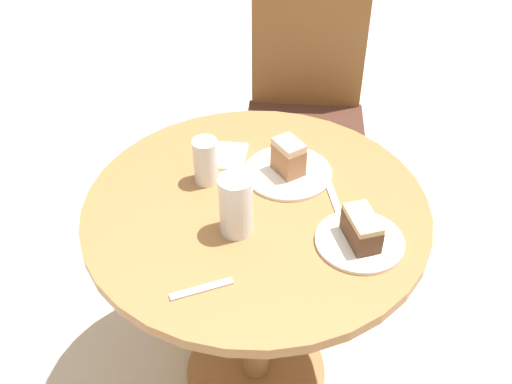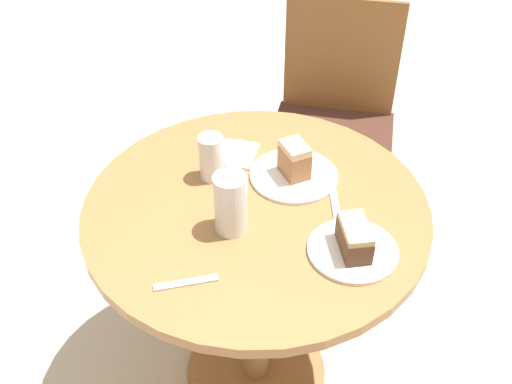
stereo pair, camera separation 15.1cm
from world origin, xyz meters
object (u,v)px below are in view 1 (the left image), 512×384
at_px(plate_near, 288,173).
at_px(glass_water, 236,207).
at_px(plate_far, 359,241).
at_px(cake_slice_near, 288,157).
at_px(chair, 305,116).
at_px(cake_slice_far, 362,228).
at_px(glass_lemonade, 206,164).

xyz_separation_m(plate_near, glass_water, (-0.10, -0.24, 0.07)).
xyz_separation_m(plate_far, cake_slice_near, (-0.20, 0.24, 0.05)).
bearing_deg(chair, plate_far, -82.71).
height_order(chair, glass_water, same).
relative_size(cake_slice_far, glass_lemonade, 1.00).
relative_size(plate_near, glass_lemonade, 1.86).
distance_m(chair, cake_slice_far, 1.03).
relative_size(chair, cake_slice_far, 7.17).
relative_size(plate_far, glass_water, 1.34).
xyz_separation_m(cake_slice_near, glass_water, (-0.10, -0.24, 0.02)).
bearing_deg(plate_far, glass_lemonade, 155.90).
bearing_deg(cake_slice_near, glass_water, -113.47).
bearing_deg(chair, glass_water, -100.29).
bearing_deg(plate_near, glass_lemonade, -164.99).
height_order(cake_slice_near, glass_lemonade, glass_lemonade).
distance_m(cake_slice_near, glass_water, 0.26).
height_order(plate_near, cake_slice_far, cake_slice_far).
xyz_separation_m(glass_lemonade, glass_water, (0.11, -0.18, 0.02)).
bearing_deg(cake_slice_far, plate_near, 129.17).
xyz_separation_m(cake_slice_far, glass_water, (-0.30, 0.00, 0.03)).
bearing_deg(cake_slice_near, chair, 89.41).
xyz_separation_m(plate_far, cake_slice_far, (0.00, 0.00, 0.04)).
height_order(plate_near, glass_water, glass_water).
distance_m(cake_slice_far, glass_lemonade, 0.45).
xyz_separation_m(chair, glass_water, (-0.11, -0.96, 0.35)).
relative_size(chair, plate_near, 3.84).
bearing_deg(chair, plate_near, -94.34).
relative_size(plate_far, glass_lemonade, 1.66).
relative_size(plate_near, glass_water, 1.50).
bearing_deg(cake_slice_near, cake_slice_far, -50.83).
relative_size(chair, cake_slice_near, 8.93).
height_order(plate_far, glass_water, glass_water).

